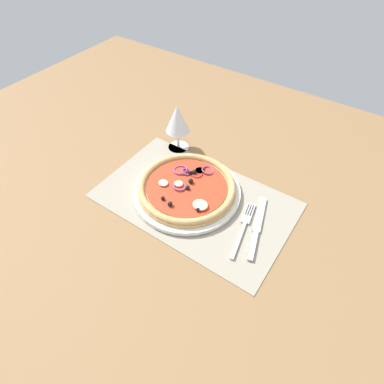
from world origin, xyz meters
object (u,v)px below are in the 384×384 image
fork (244,226)px  pizza (187,187)px  plate (187,191)px  knife (257,226)px  wine_glass (177,120)px

fork → pizza: bearing=72.6°
plate → knife: plate is taller
wine_glass → plate: bearing=-47.6°
plate → fork: size_ratio=1.62×
pizza → plate: bearing=-132.2°
pizza → fork: (18.21, -1.61, -2.08)cm
plate → wine_glass: size_ratio=1.95×
plate → pizza: 1.69cm
pizza → knife: bearing=1.0°
pizza → knife: 21.04cm
pizza → fork: size_ratio=1.47×
fork → knife: (2.72, 1.96, 0.03)cm
knife → wine_glass: (-34.60, 14.57, 9.44)cm
plate → fork: bearing=-5.0°
fork → wine_glass: wine_glass is taller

